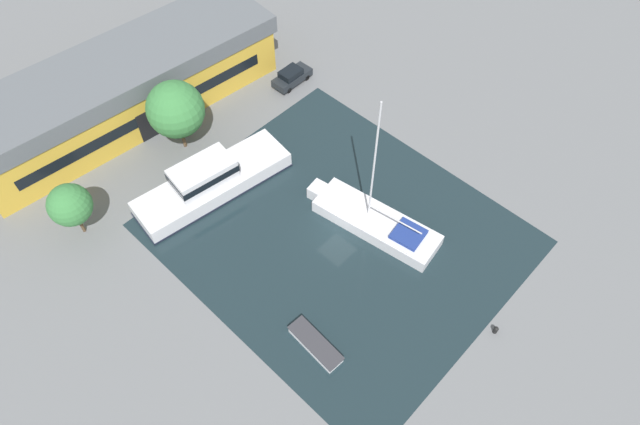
% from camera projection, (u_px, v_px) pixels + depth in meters
% --- Properties ---
extents(ground_plane, '(440.00, 440.00, 0.00)m').
position_uv_depth(ground_plane, '(338.00, 233.00, 47.38)').
color(ground_plane, slate).
extents(water_canal, '(23.77, 27.41, 0.01)m').
position_uv_depth(water_canal, '(338.00, 233.00, 47.38)').
color(water_canal, '#19282D').
rests_on(water_canal, ground).
extents(warehouse_building, '(31.07, 11.33, 6.26)m').
position_uv_depth(warehouse_building, '(123.00, 88.00, 53.43)').
color(warehouse_building, gold).
rests_on(warehouse_building, ground).
extents(quay_tree_near_building, '(5.12, 5.12, 7.16)m').
position_uv_depth(quay_tree_near_building, '(176.00, 109.00, 49.64)').
color(quay_tree_near_building, brown).
rests_on(quay_tree_near_building, ground).
extents(quay_tree_by_water, '(3.48, 3.48, 5.28)m').
position_uv_depth(quay_tree_by_water, '(70.00, 205.00, 44.71)').
color(quay_tree_by_water, brown).
rests_on(quay_tree_by_water, ground).
extents(parked_car, '(4.27, 1.86, 1.67)m').
position_uv_depth(parked_car, '(292.00, 76.00, 57.95)').
color(parked_car, '#1E2328').
rests_on(parked_car, ground).
extents(sailboat_moored, '(4.87, 12.19, 13.54)m').
position_uv_depth(sailboat_moored, '(375.00, 221.00, 47.24)').
color(sailboat_moored, silver).
rests_on(sailboat_moored, water_canal).
extents(motor_cruiser, '(14.53, 6.07, 3.56)m').
position_uv_depth(motor_cruiser, '(210.00, 181.00, 49.10)').
color(motor_cruiser, silver).
rests_on(motor_cruiser, water_canal).
extents(small_dinghy, '(1.72, 4.66, 0.66)m').
position_uv_depth(small_dinghy, '(316.00, 344.00, 41.15)').
color(small_dinghy, white).
rests_on(small_dinghy, water_canal).
extents(mooring_bollard, '(0.37, 0.37, 0.69)m').
position_uv_depth(mooring_bollard, '(496.00, 330.00, 41.81)').
color(mooring_bollard, black).
rests_on(mooring_bollard, ground).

